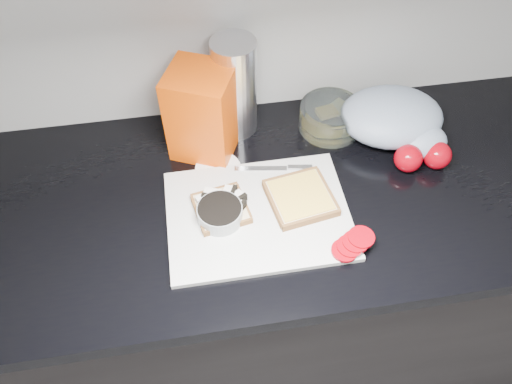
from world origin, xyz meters
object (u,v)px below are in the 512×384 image
bread_bag (203,113)px  steel_canister (235,88)px  glass_bowl (330,117)px  cutting_board (258,215)px

bread_bag → steel_canister: (0.08, 0.06, 0.01)m
glass_bowl → bread_bag: (-0.32, -0.02, 0.08)m
cutting_board → steel_canister: bearing=91.7°
cutting_board → bread_bag: size_ratio=1.78×
cutting_board → bread_bag: (-0.09, 0.23, 0.11)m
steel_canister → glass_bowl: bearing=-9.8°
glass_bowl → steel_canister: 0.26m
bread_bag → glass_bowl: bearing=27.7°
cutting_board → glass_bowl: bearing=48.0°
steel_canister → cutting_board: bearing=-88.3°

